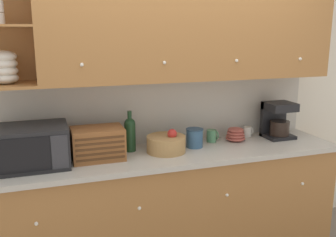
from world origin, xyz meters
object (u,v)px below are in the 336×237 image
Objects in this scene: microwave at (32,146)px; mug at (212,136)px; bread_box at (98,143)px; fruit_basket at (166,144)px; wine_bottle at (130,133)px; coffee_maker at (277,120)px; bowl_stack_on_counter at (236,135)px; storage_canister at (195,138)px; mug_blue_second at (247,131)px.

microwave is 4.70× the size of mug.
microwave is 1.30× the size of bread_box.
fruit_basket is (0.54, -0.00, -0.05)m from bread_box.
wine_bottle reaches higher than coffee_maker.
bread_box is 0.54m from fruit_basket.
microwave reaches higher than mug.
coffee_maker is (1.09, 0.09, 0.09)m from fruit_basket.
microwave is 1.00m from fruit_basket.
fruit_basket is at bearing -171.05° from bowl_stack_on_counter.
coffee_maker is at bearing 2.71° from microwave.
microwave is 1.60× the size of fruit_basket.
wine_bottle reaches higher than bowl_stack_on_counter.
fruit_basket is at bearing -0.46° from bread_box.
bread_box is 2.43× the size of storage_canister.
bowl_stack_on_counter is at bearing -10.35° from mug.
bowl_stack_on_counter is 0.21m from mug_blue_second.
bowl_stack_on_counter is 0.54× the size of coffee_maker.
storage_canister is 0.62m from mug_blue_second.
bread_box is 0.30m from wine_bottle.
coffee_maker is at bearing -27.74° from mug_blue_second.
microwave is at bearing -177.52° from storage_canister.
microwave is 5.20× the size of mug_blue_second.
bread_box reaches higher than storage_canister.
microwave is at bearing -176.14° from bowl_stack_on_counter.
storage_canister is 0.42m from bowl_stack_on_counter.
fruit_basket is at bearing -175.15° from coffee_maker.
mug is at bearing 5.90° from microwave.
mug is 0.21m from bowl_stack_on_counter.
mug_blue_second is at bearing 30.75° from bowl_stack_on_counter.
wine_bottle reaches higher than storage_canister.
coffee_maker reaches higher than mug.
fruit_basket reaches higher than bowl_stack_on_counter.
wine_bottle is at bearing -177.92° from mug.
bowl_stack_on_counter is (0.41, 0.06, -0.02)m from storage_canister.
wine_bottle is 3.44× the size of mug_blue_second.
mug_blue_second is (0.59, 0.17, -0.04)m from storage_canister.
coffee_maker reaches higher than microwave.
mug is 0.63m from coffee_maker.
wine_bottle is 2.10× the size of storage_canister.
bread_box is 4.00× the size of mug_blue_second.
bowl_stack_on_counter is (0.68, 0.11, -0.01)m from fruit_basket.
microwave is 0.46m from bread_box.
storage_canister is at bearing -154.60° from mug.
storage_canister is 0.90× the size of bowl_stack_on_counter.
microwave is at bearing -173.23° from mug_blue_second.
coffee_maker reaches higher than storage_canister.
wine_bottle is 0.95m from bowl_stack_on_counter.
fruit_basket is 0.49m from mug.
fruit_basket is 3.25× the size of mug_blue_second.
fruit_basket is at bearing -162.74° from mug.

